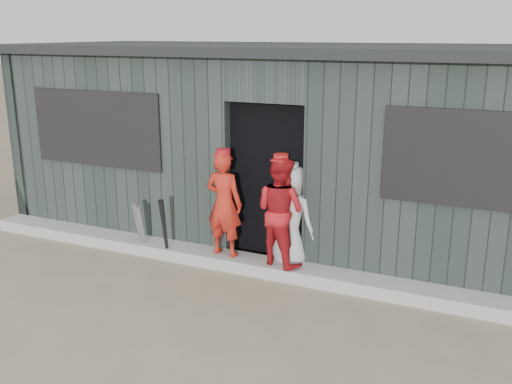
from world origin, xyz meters
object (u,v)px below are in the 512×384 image
at_px(bat_mid, 142,230).
at_px(player_red_right, 280,211).
at_px(bat_left, 139,228).
at_px(player_red_left, 224,204).
at_px(bat_right, 165,230).
at_px(dugout, 305,142).
at_px(player_grey_back, 291,218).

bearing_deg(bat_mid, player_red_right, 4.64).
height_order(bat_left, player_red_left, player_red_left).
height_order(bat_left, bat_right, bat_right).
relative_size(player_red_left, dugout, 0.16).
height_order(bat_right, player_grey_back, player_grey_back).
bearing_deg(bat_right, player_red_right, 7.98).
bearing_deg(player_red_right, dugout, -60.51).
relative_size(player_red_right, player_grey_back, 0.99).
height_order(bat_left, player_red_right, player_red_right).
relative_size(bat_left, bat_right, 0.86).
relative_size(player_red_left, player_red_right, 1.00).
height_order(bat_right, player_red_right, player_red_right).
relative_size(bat_right, player_red_left, 0.65).
bearing_deg(player_grey_back, player_red_left, 32.29).
bearing_deg(player_grey_back, player_red_right, 91.13).
bearing_deg(dugout, bat_mid, -130.59).
bearing_deg(bat_left, bat_right, -5.89).
xyz_separation_m(player_red_left, dugout, (0.43, 1.68, 0.49)).
distance_m(bat_left, bat_mid, 0.05).
bearing_deg(player_red_left, player_red_right, -175.16).
bearing_deg(bat_right, dugout, 57.76).
distance_m(bat_right, player_grey_back, 1.58).
bearing_deg(player_red_left, bat_left, 10.34).
xyz_separation_m(bat_mid, player_red_left, (1.11, 0.13, 0.45)).
height_order(bat_right, dugout, dugout).
bearing_deg(player_red_left, bat_mid, 9.92).
bearing_deg(bat_right, bat_mid, 171.47).
relative_size(bat_right, dugout, 0.10).
relative_size(bat_left, player_red_right, 0.56).
bearing_deg(player_red_right, bat_right, 27.67).
height_order(player_red_right, player_grey_back, player_red_right).
distance_m(bat_mid, player_grey_back, 1.94).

